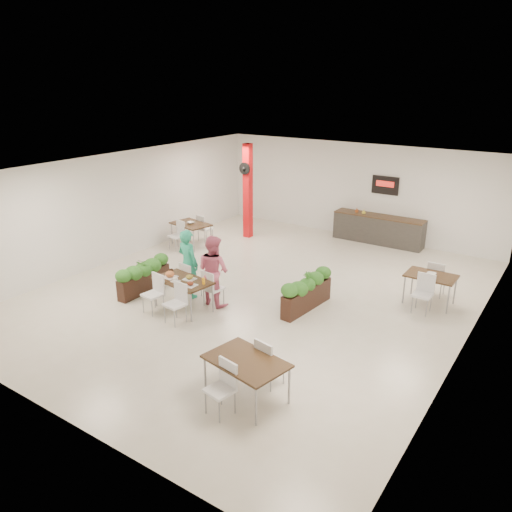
% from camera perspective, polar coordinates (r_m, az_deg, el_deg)
% --- Properties ---
extents(ground, '(12.00, 12.00, 0.00)m').
position_cam_1_polar(ground, '(12.91, 0.41, -4.20)').
color(ground, beige).
rests_on(ground, ground).
extents(room_shell, '(10.10, 12.10, 3.22)m').
position_cam_1_polar(room_shell, '(12.23, 0.43, 4.42)').
color(room_shell, white).
rests_on(room_shell, ground).
extents(red_column, '(0.40, 0.41, 3.20)m').
position_cam_1_polar(red_column, '(17.00, -0.96, 7.53)').
color(red_column, red).
rests_on(red_column, ground).
extents(service_counter, '(3.00, 0.64, 2.20)m').
position_cam_1_polar(service_counter, '(17.11, 13.80, 3.06)').
color(service_counter, '#2D2A28').
rests_on(service_counter, ground).
extents(main_table, '(1.49, 1.76, 0.92)m').
position_cam_1_polar(main_table, '(11.91, -8.37, -3.22)').
color(main_table, black).
rests_on(main_table, ground).
extents(diner_man, '(0.69, 0.50, 1.75)m').
position_cam_1_polar(diner_man, '(12.51, -7.76, -0.85)').
color(diner_man, '#28B184').
rests_on(diner_man, ground).
extents(diner_woman, '(0.92, 0.76, 1.74)m').
position_cam_1_polar(diner_woman, '(12.03, -4.90, -1.64)').
color(diner_woman, '#DA617F').
rests_on(diner_woman, ground).
extents(planter_left, '(0.42, 1.73, 0.90)m').
position_cam_1_polar(planter_left, '(13.10, -12.73, -2.02)').
color(planter_left, black).
rests_on(planter_left, ground).
extents(planter_right, '(0.53, 1.81, 0.94)m').
position_cam_1_polar(planter_right, '(11.90, 5.83, -3.89)').
color(planter_right, black).
rests_on(planter_right, ground).
extents(side_table_a, '(1.40, 1.67, 0.92)m').
position_cam_1_polar(side_table_a, '(16.45, -7.45, 3.33)').
color(side_table_a, black).
rests_on(side_table_a, ground).
extents(side_table_b, '(1.17, 1.62, 0.92)m').
position_cam_1_polar(side_table_b, '(12.78, 19.34, -2.57)').
color(side_table_b, black).
rests_on(side_table_b, ground).
extents(side_table_c, '(1.52, 1.67, 0.92)m').
position_cam_1_polar(side_table_c, '(8.64, -1.11, -12.45)').
color(side_table_c, black).
rests_on(side_table_c, ground).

